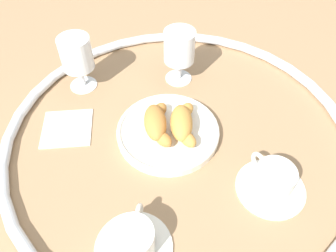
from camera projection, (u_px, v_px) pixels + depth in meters
The scene contains 10 objects.
ground_plane at pixel (179, 136), 0.75m from camera, with size 2.20×2.20×0.00m, color #997551.
table_chrome_rim at pixel (179, 133), 0.74m from camera, with size 0.77×0.77×0.02m, color silver.
pastry_plate at pixel (168, 131), 0.75m from camera, with size 0.23×0.23×0.02m.
croissant_large at pixel (157, 123), 0.72m from camera, with size 0.13×0.09×0.04m.
croissant_small at pixel (182, 122), 0.72m from camera, with size 0.12×0.10×0.04m.
coffee_cup_near at pixel (273, 181), 0.64m from camera, with size 0.14×0.14×0.06m.
coffee_cup_far at pixel (133, 241), 0.56m from camera, with size 0.14×0.14×0.06m.
juice_glass_left at pixel (179, 49), 0.81m from camera, with size 0.08×0.08×0.14m.
juice_glass_right at pixel (77, 55), 0.79m from camera, with size 0.08×0.08×0.14m.
folded_napkin at pixel (67, 128), 0.76m from camera, with size 0.11×0.11×0.01m, color silver.
Camera 1 is at (0.42, -0.23, 0.58)m, focal length 36.06 mm.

